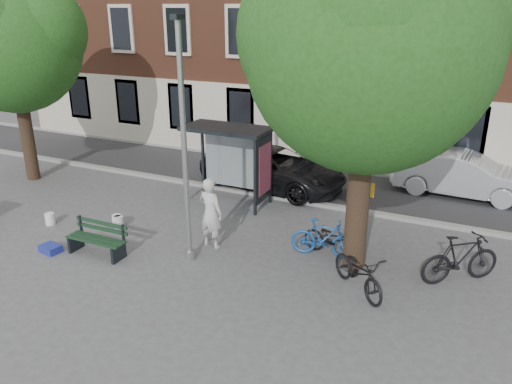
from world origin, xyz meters
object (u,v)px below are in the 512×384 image
Objects in this scene: bike_c at (358,272)px; bike_a at (334,240)px; painter at (210,213)px; car_dark at (274,168)px; bus_shelter at (239,148)px; bike_d at (461,258)px; car_silver at (463,175)px; bench at (98,240)px; notice_sign at (368,201)px; lamppost at (185,158)px; bike_b at (324,238)px.

bike_a is at bearing 77.86° from bike_c.
car_dark is (-0.32, 5.11, -0.26)m from painter.
car_dark is (-4.59, 5.69, 0.23)m from bike_c.
painter is (0.75, -3.21, -0.92)m from bus_shelter.
bus_shelter reaches higher than bike_d.
bike_a is at bearing 158.89° from car_silver.
bench is 9.25m from bike_d.
bus_shelter is at bearing 173.25° from car_dark.
bike_d is at bearing -18.04° from bus_shelter.
bike_a is (4.00, -2.34, -1.44)m from bus_shelter.
bike_c is at bearing 9.07° from bench.
painter is 0.38× the size of car_dark.
notice_sign reaches higher than car_dark.
bike_c is 7.31m from car_dark.
bus_shelter is 2.27m from car_dark.
bench is 6.87m from bike_c.
car_silver reaches higher than bike_d.
lamppost reaches higher than notice_sign.
bike_d is (3.11, 0.02, 0.14)m from bike_a.
painter is at bearing -170.48° from car_dark.
bus_shelter is 3.42m from painter.
painter is 1.14× the size of bike_b.
painter is at bearing 117.33° from bike_a.
car_dark is (2.18, 6.82, 0.34)m from bench.
bike_d is at bearing 15.99° from bench.
painter is 1.10× the size of bike_a.
bus_shelter is at bearing 33.24° from bike_d.
notice_sign is at bearing 36.69° from lamppost.
car_silver is (-0.40, 6.29, 0.15)m from bike_d.
bike_d is at bearing -164.81° from painter.
car_dark is at bearing 71.84° from bench.
car_dark is (-0.18, 6.00, -2.04)m from lamppost.
bike_d is 6.31m from car_silver.
bus_shelter is 4.85m from bike_a.
bus_shelter is at bearing 71.94° from bike_a.
bike_c is (1.27, -1.33, -0.02)m from bike_b.
car_dark is at bearing 91.75° from lamppost.
bike_b is 0.91× the size of bike_c.
bench is 0.83× the size of bike_d.
bike_c is 1.08× the size of notice_sign.
lamppost reaches higher than bus_shelter.
bike_b is 3.37m from bike_d.
bench is 0.96× the size of notice_sign.
bus_shelter is 4.69m from bike_b.
bench is 6.31m from bike_a.
lamppost reaches higher than bike_c.
car_silver is at bearing 52.94° from lamppost.
bus_shelter is at bearing 95.77° from bike_c.
bike_c is at bearing -135.20° from car_dark.
car_dark is at bearing -79.22° from painter.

